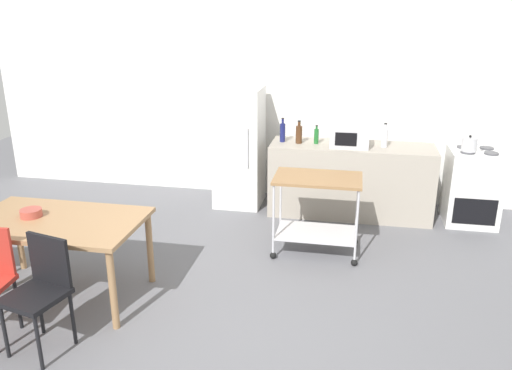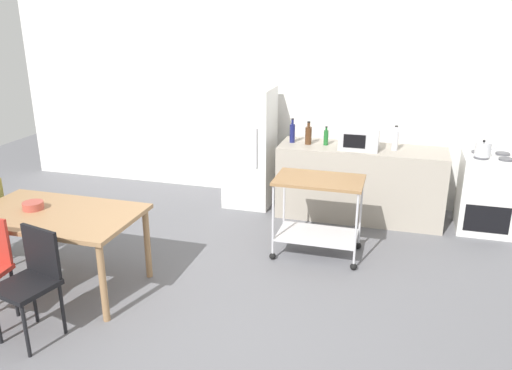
{
  "view_description": "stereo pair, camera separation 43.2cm",
  "coord_description": "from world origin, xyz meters",
  "px_view_note": "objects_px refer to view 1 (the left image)",
  "views": [
    {
      "loc": [
        0.91,
        -3.63,
        2.5
      ],
      "look_at": [
        -0.03,
        1.2,
        0.8
      ],
      "focal_mm": 36.09,
      "sensor_mm": 36.0,
      "label": 1
    },
    {
      "loc": [
        1.33,
        -3.53,
        2.5
      ],
      "look_at": [
        -0.03,
        1.2,
        0.8
      ],
      "focal_mm": 36.09,
      "sensor_mm": 36.0,
      "label": 2
    }
  ],
  "objects_px": {
    "kitchen_cart": "(317,202)",
    "refrigerator": "(239,147)",
    "chair_black": "(41,287)",
    "bottle_wine": "(299,134)",
    "stove_oven": "(472,187)",
    "fruit_bowl": "(31,213)",
    "bottle_soda": "(316,136)",
    "bottle_soy_sauce": "(385,137)",
    "bottle_olive_oil": "(283,132)",
    "kettle": "(469,144)",
    "dining_table": "(56,228)",
    "microwave": "(350,136)"
  },
  "relations": [
    {
      "from": "dining_table",
      "to": "chair_black",
      "type": "height_order",
      "value": "chair_black"
    },
    {
      "from": "bottle_olive_oil",
      "to": "kettle",
      "type": "xyz_separation_m",
      "value": [
        2.2,
        -0.1,
        -0.02
      ]
    },
    {
      "from": "chair_black",
      "to": "bottle_olive_oil",
      "type": "relative_size",
      "value": 2.94
    },
    {
      "from": "kitchen_cart",
      "to": "bottle_wine",
      "type": "height_order",
      "value": "bottle_wine"
    },
    {
      "from": "kettle",
      "to": "fruit_bowl",
      "type": "bearing_deg",
      "value": -149.58
    },
    {
      "from": "bottle_olive_oil",
      "to": "chair_black",
      "type": "bearing_deg",
      "value": -112.89
    },
    {
      "from": "chair_black",
      "to": "bottle_soda",
      "type": "height_order",
      "value": "bottle_soda"
    },
    {
      "from": "dining_table",
      "to": "bottle_soda",
      "type": "distance_m",
      "value": 3.26
    },
    {
      "from": "chair_black",
      "to": "refrigerator",
      "type": "relative_size",
      "value": 0.57
    },
    {
      "from": "chair_black",
      "to": "bottle_soy_sauce",
      "type": "bearing_deg",
      "value": 64.21
    },
    {
      "from": "fruit_bowl",
      "to": "kitchen_cart",
      "type": "bearing_deg",
      "value": 28.33
    },
    {
      "from": "refrigerator",
      "to": "bottle_soda",
      "type": "xyz_separation_m",
      "value": [
        1.0,
        -0.09,
        0.22
      ]
    },
    {
      "from": "bottle_soda",
      "to": "bottle_soy_sauce",
      "type": "bearing_deg",
      "value": -1.19
    },
    {
      "from": "kettle",
      "to": "chair_black",
      "type": "bearing_deg",
      "value": -138.75
    },
    {
      "from": "stove_oven",
      "to": "kettle",
      "type": "distance_m",
      "value": 0.57
    },
    {
      "from": "microwave",
      "to": "fruit_bowl",
      "type": "relative_size",
      "value": 2.46
    },
    {
      "from": "refrigerator",
      "to": "microwave",
      "type": "relative_size",
      "value": 3.37
    },
    {
      "from": "kitchen_cart",
      "to": "bottle_wine",
      "type": "xyz_separation_m",
      "value": [
        -0.33,
        1.15,
        0.44
      ]
    },
    {
      "from": "fruit_bowl",
      "to": "refrigerator",
      "type": "bearing_deg",
      "value": 63.23
    },
    {
      "from": "stove_oven",
      "to": "fruit_bowl",
      "type": "relative_size",
      "value": 4.93
    },
    {
      "from": "chair_black",
      "to": "bottle_wine",
      "type": "distance_m",
      "value": 3.59
    },
    {
      "from": "stove_oven",
      "to": "bottle_soy_sauce",
      "type": "distance_m",
      "value": 1.22
    },
    {
      "from": "refrigerator",
      "to": "kettle",
      "type": "relative_size",
      "value": 6.47
    },
    {
      "from": "bottle_olive_oil",
      "to": "fruit_bowl",
      "type": "distance_m",
      "value": 3.13
    },
    {
      "from": "bottle_soy_sauce",
      "to": "stove_oven",
      "type": "bearing_deg",
      "value": 1.49
    },
    {
      "from": "stove_oven",
      "to": "refrigerator",
      "type": "relative_size",
      "value": 0.59
    },
    {
      "from": "dining_table",
      "to": "kettle",
      "type": "xyz_separation_m",
      "value": [
        3.84,
        2.42,
        0.33
      ]
    },
    {
      "from": "kitchen_cart",
      "to": "kettle",
      "type": "bearing_deg",
      "value": 33.32
    },
    {
      "from": "kettle",
      "to": "bottle_soy_sauce",
      "type": "bearing_deg",
      "value": 175.77
    },
    {
      "from": "chair_black",
      "to": "bottle_soda",
      "type": "distance_m",
      "value": 3.7
    },
    {
      "from": "kitchen_cart",
      "to": "dining_table",
      "type": "bearing_deg",
      "value": -148.69
    },
    {
      "from": "kitchen_cart",
      "to": "bottle_olive_oil",
      "type": "relative_size",
      "value": 3.01
    },
    {
      "from": "kettle",
      "to": "bottle_olive_oil",
      "type": "bearing_deg",
      "value": 177.42
    },
    {
      "from": "kitchen_cart",
      "to": "bottle_wine",
      "type": "relative_size",
      "value": 3.19
    },
    {
      "from": "bottle_wine",
      "to": "kettle",
      "type": "xyz_separation_m",
      "value": [
        1.99,
        -0.06,
        -0.02
      ]
    },
    {
      "from": "microwave",
      "to": "stove_oven",
      "type": "bearing_deg",
      "value": 2.94
    },
    {
      "from": "dining_table",
      "to": "refrigerator",
      "type": "relative_size",
      "value": 0.97
    },
    {
      "from": "dining_table",
      "to": "chair_black",
      "type": "xyz_separation_m",
      "value": [
        0.28,
        -0.71,
        -0.15
      ]
    },
    {
      "from": "dining_table",
      "to": "bottle_soy_sauce",
      "type": "bearing_deg",
      "value": 40.8
    },
    {
      "from": "stove_oven",
      "to": "fruit_bowl",
      "type": "bearing_deg",
      "value": -149.29
    },
    {
      "from": "kitchen_cart",
      "to": "refrigerator",
      "type": "bearing_deg",
      "value": 131.49
    },
    {
      "from": "dining_table",
      "to": "bottle_olive_oil",
      "type": "relative_size",
      "value": 4.96
    },
    {
      "from": "kitchen_cart",
      "to": "bottle_olive_oil",
      "type": "xyz_separation_m",
      "value": [
        -0.54,
        1.19,
        0.45
      ]
    },
    {
      "from": "refrigerator",
      "to": "kettle",
      "type": "bearing_deg",
      "value": -3.7
    },
    {
      "from": "stove_oven",
      "to": "microwave",
      "type": "relative_size",
      "value": 2.0
    },
    {
      "from": "bottle_olive_oil",
      "to": "kettle",
      "type": "height_order",
      "value": "bottle_olive_oil"
    },
    {
      "from": "kettle",
      "to": "bottle_wine",
      "type": "bearing_deg",
      "value": 178.18
    },
    {
      "from": "microwave",
      "to": "kettle",
      "type": "xyz_separation_m",
      "value": [
        1.37,
        -0.02,
        -0.03
      ]
    },
    {
      "from": "kitchen_cart",
      "to": "bottle_olive_oil",
      "type": "height_order",
      "value": "bottle_olive_oil"
    },
    {
      "from": "stove_oven",
      "to": "bottle_wine",
      "type": "distance_m",
      "value": 2.18
    }
  ]
}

